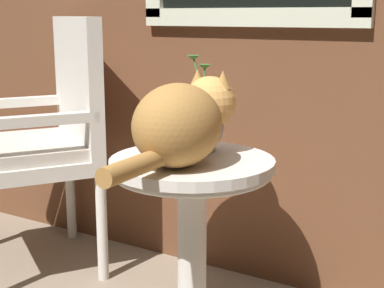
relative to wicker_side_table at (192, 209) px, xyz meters
The scene contains 4 objects.
wicker_side_table is the anchor object (origin of this frame).
wicker_chair 0.83m from the wicker_side_table, behind, with size 0.76×0.75×1.06m.
cat 0.33m from the wicker_side_table, 79.50° to the right, with size 0.27×0.67×0.29m.
pewter_vase_with_ivy 0.30m from the wicker_side_table, 102.75° to the left, with size 0.15×0.14×0.33m.
Camera 1 is at (1.10, -1.38, 1.07)m, focal length 54.53 mm.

